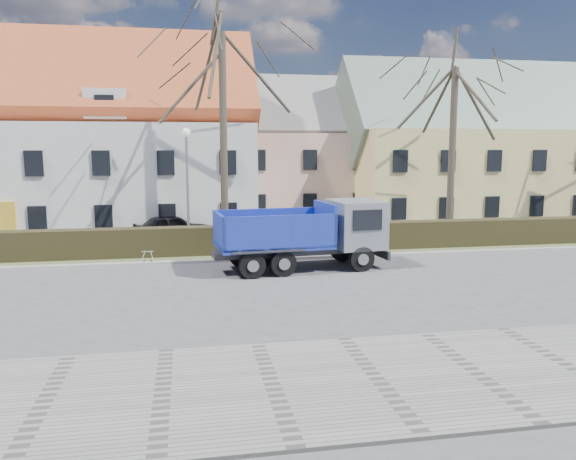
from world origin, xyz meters
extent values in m
plane|color=#4A4B4D|center=(0.00, 0.00, 0.00)|extent=(120.00, 120.00, 0.00)
cube|color=gray|center=(0.00, -8.50, 0.04)|extent=(80.00, 5.00, 0.08)
cube|color=#9E9A93|center=(0.00, 4.60, 0.06)|extent=(80.00, 0.30, 0.12)
cube|color=#47532F|center=(0.00, 6.20, 0.05)|extent=(80.00, 3.00, 0.10)
cube|color=black|center=(0.00, 6.00, 0.65)|extent=(60.00, 0.90, 1.30)
imported|color=black|center=(-4.57, 10.52, 0.71)|extent=(4.47, 2.78, 1.42)
camera|label=1|loc=(-3.88, -19.30, 4.93)|focal=35.00mm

